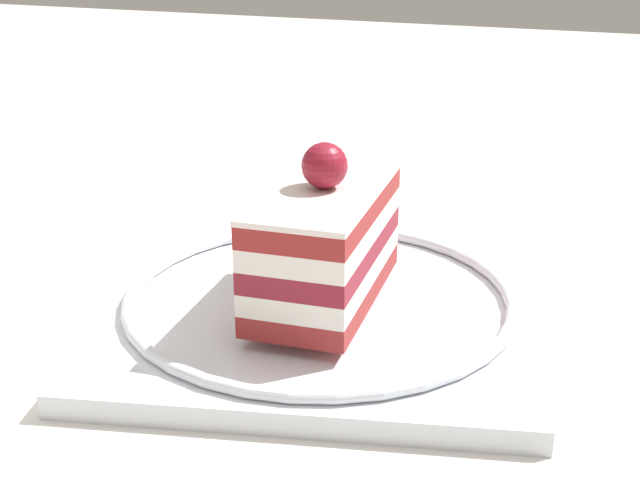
{
  "coord_description": "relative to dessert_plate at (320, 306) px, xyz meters",
  "views": [
    {
      "loc": [
        0.16,
        -0.43,
        0.22
      ],
      "look_at": [
        0.01,
        -0.01,
        0.05
      ],
      "focal_mm": 49.01,
      "sensor_mm": 36.0,
      "label": 1
    }
  ],
  "objects": [
    {
      "name": "ground_plane",
      "position": [
        -0.01,
        0.01,
        -0.01
      ],
      "size": [
        2.4,
        2.4,
        0.0
      ],
      "primitive_type": "plane",
      "color": "silver"
    },
    {
      "name": "fork",
      "position": [
        -0.02,
        0.08,
        0.01
      ],
      "size": [
        0.06,
        0.11,
        0.0
      ],
      "color": "silver",
      "rests_on": "dessert_plate"
    },
    {
      "name": "cake_slice",
      "position": [
        0.0,
        -0.01,
        0.04
      ],
      "size": [
        0.06,
        0.12,
        0.09
      ],
      "color": "maroon",
      "rests_on": "dessert_plate"
    },
    {
      "name": "dessert_plate",
      "position": [
        0.0,
        0.0,
        0.0
      ],
      "size": [
        0.27,
        0.27,
        0.02
      ],
      "color": "white",
      "rests_on": "ground_plane"
    }
  ]
}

